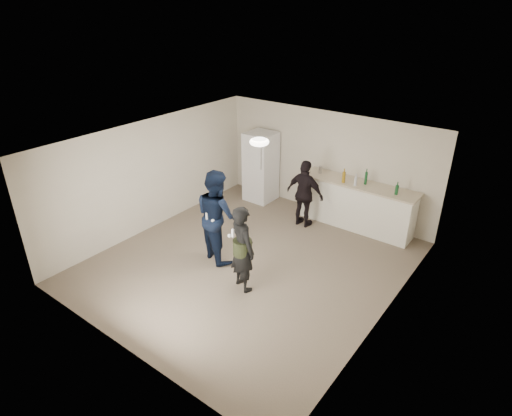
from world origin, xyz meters
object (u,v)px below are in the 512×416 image
Objects in this scene: counter at (356,206)px; spectator at (305,194)px; fridge at (261,167)px; shaker at (320,170)px; man at (217,216)px; woman at (242,249)px.

spectator reaches higher than counter.
counter is 2.69m from fridge.
shaker is 0.09× the size of man.
spectator is (1.67, -0.58, -0.11)m from fridge.
counter is 1.37× the size of man.
man is 1.19× the size of spectator.
shaker is (-1.00, 0.02, 0.65)m from counter.
fridge reaches higher than counter.
counter is at bearing -80.81° from woman.
spectator is (-0.36, 2.73, -0.03)m from woman.
shaker is at bearing 178.60° from counter.
woman is at bearing -100.49° from counter.
counter is 1.19m from shaker.
fridge is at bearing -18.41° from spectator.
woman reaches higher than spectator.
shaker is 0.77m from spectator.
woman reaches higher than counter.
spectator is (-0.99, -0.65, 0.27)m from counter.
shaker is at bearing -64.10° from woman.
spectator is (0.01, -0.67, -0.38)m from shaker.
spectator is at bearing -146.65° from counter.
spectator is at bearing -19.14° from fridge.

